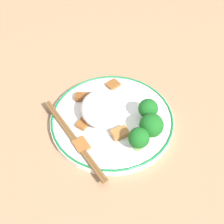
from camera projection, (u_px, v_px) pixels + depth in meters
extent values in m
plane|color=#9E7A56|center=(112.00, 122.00, 0.69)|extent=(3.00, 3.00, 0.00)
cylinder|color=white|center=(112.00, 120.00, 0.68)|extent=(0.27, 0.27, 0.01)
torus|color=#197238|center=(112.00, 118.00, 0.68)|extent=(0.27, 0.27, 0.00)
ellipsoid|color=white|center=(103.00, 108.00, 0.67)|extent=(0.10, 0.10, 0.05)
cylinder|color=#7FB756|center=(138.00, 145.00, 0.62)|extent=(0.02, 0.02, 0.02)
sphere|color=#19601E|center=(139.00, 138.00, 0.61)|extent=(0.04, 0.04, 0.04)
cylinder|color=#7FB756|center=(150.00, 133.00, 0.64)|extent=(0.02, 0.02, 0.01)
sphere|color=#19601E|center=(151.00, 125.00, 0.63)|extent=(0.05, 0.05, 0.05)
cylinder|color=#7FB756|center=(147.00, 116.00, 0.67)|extent=(0.02, 0.02, 0.02)
sphere|color=#19601E|center=(148.00, 109.00, 0.66)|extent=(0.04, 0.04, 0.04)
cube|color=brown|center=(83.00, 97.00, 0.71)|extent=(0.02, 0.04, 0.01)
cube|color=brown|center=(113.00, 103.00, 0.70)|extent=(0.04, 0.03, 0.01)
cube|color=brown|center=(113.00, 85.00, 0.74)|extent=(0.04, 0.04, 0.01)
cube|color=brown|center=(84.00, 122.00, 0.67)|extent=(0.04, 0.04, 0.01)
cube|color=brown|center=(90.00, 108.00, 0.69)|extent=(0.03, 0.03, 0.01)
cube|color=#995B28|center=(81.00, 145.00, 0.63)|extent=(0.04, 0.04, 0.01)
cube|color=#9E6633|center=(120.00, 133.00, 0.64)|extent=(0.04, 0.04, 0.01)
cylinder|color=brown|center=(72.00, 139.00, 0.64)|extent=(0.18, 0.17, 0.01)
cylinder|color=brown|center=(75.00, 138.00, 0.64)|extent=(0.18, 0.17, 0.01)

